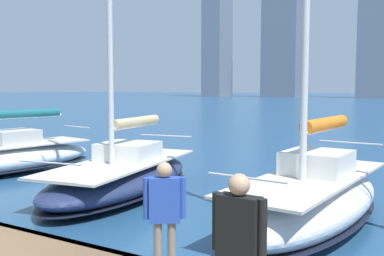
% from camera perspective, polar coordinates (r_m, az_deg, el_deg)
% --- Properties ---
extents(sailboat_orange, '(2.93, 7.10, 11.05)m').
position_cam_1_polar(sailboat_orange, '(11.05, 14.83, -8.52)').
color(sailboat_orange, white).
rests_on(sailboat_orange, ground).
extents(sailboat_tan, '(3.95, 7.68, 12.22)m').
position_cam_1_polar(sailboat_tan, '(14.19, -8.87, -5.78)').
color(sailboat_tan, navy).
rests_on(sailboat_tan, ground).
extents(sailboat_teal, '(3.66, 7.88, 12.35)m').
position_cam_1_polar(sailboat_teal, '(18.79, -22.76, -3.30)').
color(sailboat_teal, silver).
rests_on(sailboat_teal, ground).
extents(person_blue_shirt, '(0.51, 0.41, 1.65)m').
position_cam_1_polar(person_blue_shirt, '(6.51, -3.51, -10.05)').
color(person_blue_shirt, gray).
rests_on(person_blue_shirt, dock_pier).
extents(person_black_shirt, '(0.65, 0.24, 1.78)m').
position_cam_1_polar(person_black_shirt, '(5.00, 5.94, -13.78)').
color(person_black_shirt, '#2D3347').
rests_on(person_black_shirt, dock_pier).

